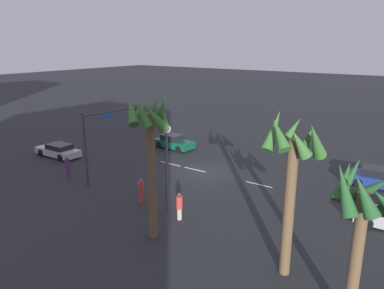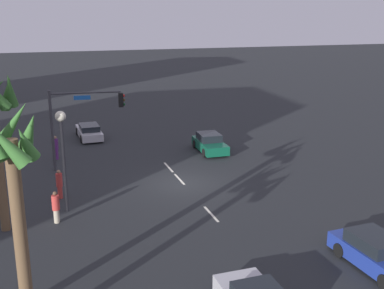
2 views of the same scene
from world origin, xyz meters
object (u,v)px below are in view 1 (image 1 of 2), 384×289
object	(u,v)px
car_2	(380,179)
car_1	(174,142)
pedestrian_0	(68,167)
palm_tree_1	(292,162)
pedestrian_1	(141,191)
palm_tree_2	(363,207)
car_3	(58,150)
palm_tree_0	(150,132)
streetlamp	(167,150)
traffic_signal	(105,132)
pedestrian_2	(179,206)

from	to	relation	value
car_2	car_1	bearing A→B (deg)	1.68
pedestrian_0	palm_tree_1	distance (m)	19.16
pedestrian_1	car_1	bearing A→B (deg)	-61.26
palm_tree_2	pedestrian_1	bearing A→B (deg)	-14.29
car_3	palm_tree_2	distance (m)	28.37
palm_tree_0	palm_tree_2	world-z (taller)	palm_tree_0
pedestrian_0	palm_tree_0	distance (m)	12.82
palm_tree_1	car_3	bearing A→B (deg)	-11.98
car_2	pedestrian_0	size ratio (longest dim) A/B	2.60
car_1	palm_tree_1	bearing A→B (deg)	141.45
car_1	palm_tree_0	bearing A→B (deg)	124.22
car_3	palm_tree_0	world-z (taller)	palm_tree_0
streetlamp	traffic_signal	bearing A→B (deg)	-11.87
palm_tree_1	streetlamp	bearing A→B (deg)	-13.76
car_2	palm_tree_1	distance (m)	14.93
pedestrian_2	palm_tree_1	xyz separation A→B (m)	(-7.13, 1.47, 4.48)
pedestrian_0	palm_tree_0	size ratio (longest dim) A/B	0.22
streetlamp	palm_tree_0	size ratio (longest dim) A/B	0.70
palm_tree_1	palm_tree_2	world-z (taller)	palm_tree_1
car_2	pedestrian_0	distance (m)	23.61
car_3	palm_tree_1	distance (m)	25.03
car_2	palm_tree_0	size ratio (longest dim) A/B	0.58
pedestrian_1	pedestrian_2	world-z (taller)	pedestrian_1
streetlamp	pedestrian_2	bearing A→B (deg)	156.03
car_1	car_2	size ratio (longest dim) A/B	0.91
palm_tree_0	pedestrian_1	bearing A→B (deg)	-39.26
car_2	pedestrian_2	xyz separation A→B (m)	(8.94, 12.59, 0.24)
palm_tree_1	palm_tree_0	bearing A→B (deg)	7.81
pedestrian_1	streetlamp	bearing A→B (deg)	-173.27
pedestrian_1	palm_tree_2	distance (m)	14.71
car_1	car_3	size ratio (longest dim) A/B	0.89
pedestrian_1	palm_tree_2	world-z (taller)	palm_tree_2
traffic_signal	palm_tree_1	bearing A→B (deg)	167.10
car_2	palm_tree_1	size ratio (longest dim) A/B	0.61
pedestrian_2	palm_tree_0	bearing A→B (deg)	90.55
car_2	palm_tree_1	world-z (taller)	palm_tree_1
car_3	pedestrian_2	distance (m)	17.30
pedestrian_1	palm_tree_0	distance (m)	6.69
traffic_signal	palm_tree_1	size ratio (longest dim) A/B	0.73
pedestrian_1	traffic_signal	bearing A→B (deg)	-18.78
car_2	palm_tree_1	xyz separation A→B (m)	(1.82, 14.05, 4.72)
palm_tree_1	palm_tree_2	size ratio (longest dim) A/B	1.17
traffic_signal	pedestrian_2	distance (m)	9.29
streetlamp	palm_tree_0	xyz separation A→B (m)	(-1.42, 3.06, 1.95)
streetlamp	car_1	bearing A→B (deg)	-53.57
pedestrian_0	palm_tree_0	xyz separation A→B (m)	(-11.42, 3.05, 4.96)
traffic_signal	palm_tree_0	xyz separation A→B (m)	(-8.59, 4.57, 2.10)
traffic_signal	streetlamp	distance (m)	7.33
streetlamp	palm_tree_1	world-z (taller)	palm_tree_1
car_2	streetlamp	world-z (taller)	streetlamp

